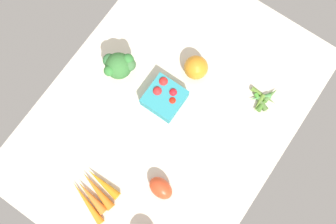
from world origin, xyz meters
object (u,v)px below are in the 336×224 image
(berry_basket, at_px, (165,97))
(okra_pile, at_px, (263,99))
(heirloom_tomato_orange, at_px, (196,67))
(broccoli_head, at_px, (119,65))
(roma_tomato, at_px, (161,188))
(carrot_bunch, at_px, (95,193))

(berry_basket, xyz_separation_m, okra_pile, (0.18, -0.27, -0.02))
(heirloom_tomato_orange, height_order, broccoli_head, broccoli_head)
(roma_tomato, bearing_deg, carrot_bunch, 45.39)
(roma_tomato, relative_size, berry_basket, 0.69)
(heirloom_tomato_orange, bearing_deg, okra_pile, -79.41)
(heirloom_tomato_orange, xyz_separation_m, broccoli_head, (-0.15, 0.20, 0.05))
(heirloom_tomato_orange, bearing_deg, broccoli_head, 126.93)
(roma_tomato, xyz_separation_m, heirloom_tomato_orange, (0.38, 0.13, 0.01))
(berry_basket, xyz_separation_m, broccoli_head, (-0.01, 0.17, 0.06))
(roma_tomato, xyz_separation_m, okra_pile, (0.43, -0.11, -0.02))
(berry_basket, bearing_deg, broccoli_head, 92.89)
(roma_tomato, bearing_deg, berry_basket, -50.73)
(carrot_bunch, relative_size, broccoli_head, 1.21)
(berry_basket, bearing_deg, heirloom_tomato_orange, -11.84)
(okra_pile, relative_size, heirloom_tomato_orange, 1.38)
(carrot_bunch, xyz_separation_m, heirloom_tomato_orange, (0.51, -0.03, 0.03))
(berry_basket, bearing_deg, carrot_bunch, 179.29)
(carrot_bunch, bearing_deg, okra_pile, -26.03)
(roma_tomato, height_order, heirloom_tomato_orange, heirloom_tomato_orange)
(broccoli_head, bearing_deg, berry_basket, -87.11)
(berry_basket, distance_m, broccoli_head, 0.18)
(carrot_bunch, height_order, broccoli_head, broccoli_head)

